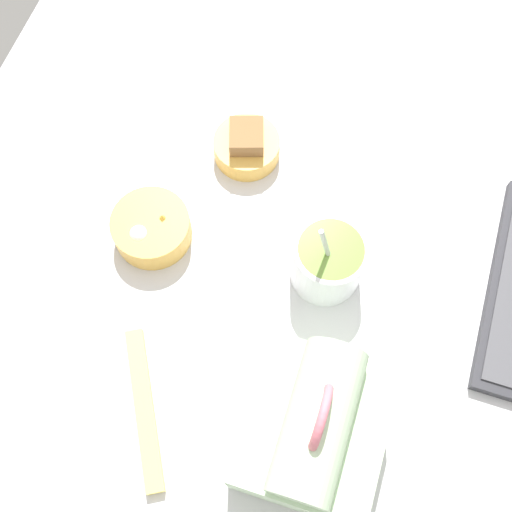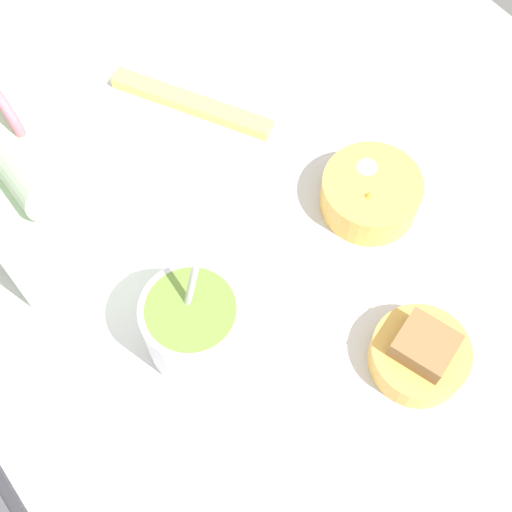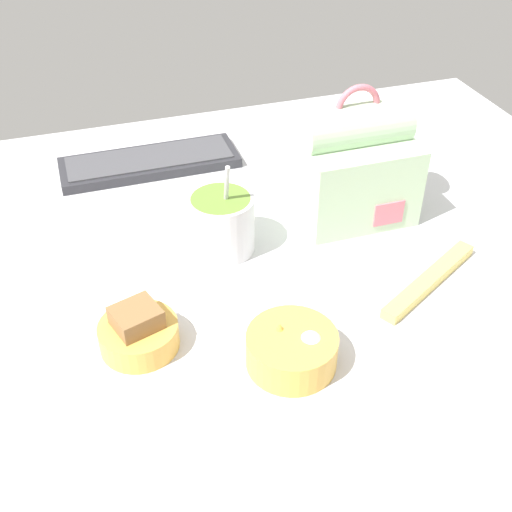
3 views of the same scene
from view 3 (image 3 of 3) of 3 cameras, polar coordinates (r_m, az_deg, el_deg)
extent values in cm
cube|color=silver|center=(96.47, -0.87, -1.85)|extent=(140.00, 110.00, 2.00)
cube|color=#2D2D33|center=(122.84, -9.42, 8.20)|extent=(32.86, 11.21, 1.80)
cube|color=#47474C|center=(122.33, -9.47, 8.63)|extent=(30.23, 9.19, 0.30)
cube|color=#B7D6AD|center=(107.03, 8.42, 7.12)|extent=(18.14, 16.14, 13.31)
cylinder|color=#B7D6AD|center=(102.94, 8.86, 11.27)|extent=(17.23, 7.32, 7.32)
cube|color=#DB707F|center=(103.90, 11.73, 3.72)|extent=(5.08, 0.30, 3.99)
torus|color=#DB707F|center=(101.54, 9.04, 12.93)|extent=(7.35, 1.00, 7.35)
cylinder|color=silver|center=(97.92, -3.08, 2.89)|extent=(10.22, 10.22, 9.19)
cylinder|color=olive|center=(95.53, -3.17, 5.00)|extent=(8.99, 8.99, 0.60)
cylinder|color=silver|center=(94.58, -2.66, 5.58)|extent=(0.70, 3.24, 10.42)
cylinder|color=#EAB24C|center=(84.62, -10.36, -6.96)|extent=(10.31, 10.31, 3.58)
cube|color=olive|center=(83.26, -10.51, -5.99)|extent=(6.99, 6.65, 5.02)
cylinder|color=#EAB24C|center=(80.97, 3.44, -8.26)|extent=(11.51, 11.51, 4.63)
ellipsoid|color=white|center=(80.08, 4.86, -7.82)|extent=(3.13, 3.13, 3.68)
cone|color=#EFBC47|center=(80.74, 2.11, -7.08)|extent=(5.20, 5.20, 3.94)
sphere|color=#4C5623|center=(78.88, 4.60, -9.92)|extent=(1.38, 1.38, 1.38)
sphere|color=#4C5623|center=(79.43, 4.75, -9.50)|extent=(1.38, 1.38, 1.38)
cube|color=#EFD666|center=(96.38, 15.16, -2.08)|extent=(20.10, 12.67, 1.60)
camera|label=1|loc=(0.99, 26.38, 51.29)|focal=45.00mm
camera|label=2|loc=(0.90, -28.90, 42.11)|focal=50.00mm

